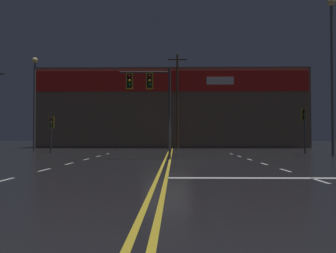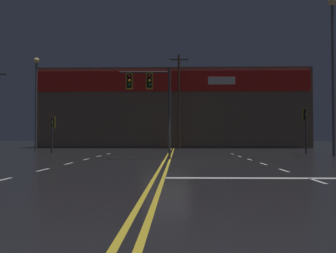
# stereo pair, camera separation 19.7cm
# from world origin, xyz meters

# --- Properties ---
(ground_plane) EXTENTS (200.00, 200.00, 0.00)m
(ground_plane) POSITION_xyz_m (0.00, 0.00, 0.00)
(ground_plane) COLOR black
(road_markings) EXTENTS (14.52, 60.00, 0.01)m
(road_markings) POSITION_xyz_m (0.91, -1.53, 0.00)
(road_markings) COLOR gold
(road_markings) RESTS_ON ground
(traffic_signal_median) EXTENTS (3.10, 0.36, 5.51)m
(traffic_signal_median) POSITION_xyz_m (-1.11, 1.88, 4.16)
(traffic_signal_median) COLOR #38383D
(traffic_signal_median) RESTS_ON ground
(traffic_signal_corner_northeast) EXTENTS (0.42, 0.36, 3.66)m
(traffic_signal_corner_northeast) POSITION_xyz_m (10.98, 10.02, 2.69)
(traffic_signal_corner_northeast) COLOR #38383D
(traffic_signal_corner_northeast) RESTS_ON ground
(traffic_signal_corner_northwest) EXTENTS (0.42, 0.36, 3.07)m
(traffic_signal_corner_northwest) POSITION_xyz_m (-9.99, 10.74, 2.25)
(traffic_signal_corner_northwest) COLOR #38383D
(traffic_signal_corner_northwest) RESTS_ON ground
(streetlight_near_right) EXTENTS (0.56, 0.56, 9.12)m
(streetlight_near_right) POSITION_xyz_m (-13.26, 15.55, 5.85)
(streetlight_near_right) COLOR #59595E
(streetlight_near_right) RESTS_ON ground
(streetlight_far_left) EXTENTS (0.56, 0.56, 11.13)m
(streetlight_far_left) POSITION_xyz_m (11.47, 5.74, 6.95)
(streetlight_far_left) COLOR #59595E
(streetlight_far_left) RESTS_ON ground
(building_backdrop) EXTENTS (33.03, 10.23, 9.68)m
(building_backdrop) POSITION_xyz_m (0.00, 28.69, 4.85)
(building_backdrop) COLOR brown
(building_backdrop) RESTS_ON ground
(utility_pole_row) EXTENTS (43.99, 0.26, 10.95)m
(utility_pole_row) POSITION_xyz_m (0.76, 22.79, 5.24)
(utility_pole_row) COLOR #4C3828
(utility_pole_row) RESTS_ON ground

